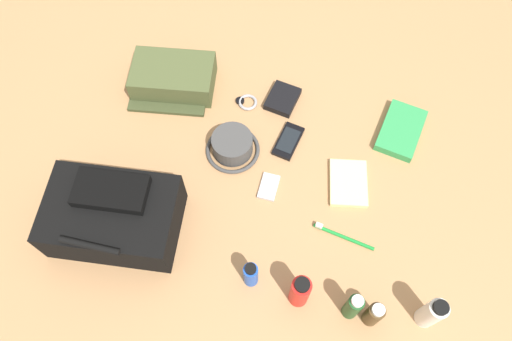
# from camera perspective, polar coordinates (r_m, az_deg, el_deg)

# --- Properties ---
(ground_plane) EXTENTS (2.64, 2.02, 0.02)m
(ground_plane) POSITION_cam_1_polar(r_m,az_deg,el_deg) (1.51, -0.00, -0.88)
(ground_plane) COLOR #AA7C50
(ground_plane) RESTS_ON ground
(backpack) EXTENTS (0.37, 0.27, 0.17)m
(backpack) POSITION_cam_1_polar(r_m,az_deg,el_deg) (1.42, -16.07, -4.99)
(backpack) COLOR black
(backpack) RESTS_ON ground_plane
(toiletry_pouch) EXTENTS (0.28, 0.23, 0.09)m
(toiletry_pouch) POSITION_cam_1_polar(r_m,az_deg,el_deg) (1.66, -9.49, 10.42)
(toiletry_pouch) COLOR #47512D
(toiletry_pouch) RESTS_ON ground_plane
(bucket_hat) EXTENTS (0.17, 0.17, 0.07)m
(bucket_hat) POSITION_cam_1_polar(r_m,az_deg,el_deg) (1.52, -2.72, 2.86)
(bucket_hat) COLOR #414141
(bucket_hat) RESTS_ON ground_plane
(toothpaste_tube) EXTENTS (0.05, 0.05, 0.15)m
(toothpaste_tube) POSITION_cam_1_polar(r_m,az_deg,el_deg) (1.37, 19.52, -15.17)
(toothpaste_tube) COLOR white
(toothpaste_tube) RESTS_ON ground_plane
(cologne_bottle) EXTENTS (0.04, 0.04, 0.12)m
(cologne_bottle) POSITION_cam_1_polar(r_m,az_deg,el_deg) (1.35, 13.36, -15.76)
(cologne_bottle) COLOR #473319
(cologne_bottle) RESTS_ON ground_plane
(shampoo_bottle) EXTENTS (0.04, 0.04, 0.13)m
(shampoo_bottle) POSITION_cam_1_polar(r_m,az_deg,el_deg) (1.33, 11.08, -15.07)
(shampoo_bottle) COLOR #19471E
(shampoo_bottle) RESTS_ON ground_plane
(sunscreen_spray) EXTENTS (0.05, 0.05, 0.15)m
(sunscreen_spray) POSITION_cam_1_polar(r_m,az_deg,el_deg) (1.31, 5.07, -13.65)
(sunscreen_spray) COLOR red
(sunscreen_spray) RESTS_ON ground_plane
(deodorant_spray) EXTENTS (0.04, 0.04, 0.12)m
(deodorant_spray) POSITION_cam_1_polar(r_m,az_deg,el_deg) (1.34, -0.61, -11.83)
(deodorant_spray) COLOR blue
(deodorant_spray) RESTS_ON ground_plane
(paperback_novel) EXTENTS (0.15, 0.21, 0.03)m
(paperback_novel) POSITION_cam_1_polar(r_m,az_deg,el_deg) (1.63, 16.28, 4.43)
(paperback_novel) COLOR #2D934C
(paperback_novel) RESTS_ON ground_plane
(cell_phone) EXTENTS (0.09, 0.13, 0.01)m
(cell_phone) POSITION_cam_1_polar(r_m,az_deg,el_deg) (1.55, 3.72, 3.39)
(cell_phone) COLOR black
(cell_phone) RESTS_ON ground_plane
(media_player) EXTENTS (0.05, 0.09, 0.01)m
(media_player) POSITION_cam_1_polar(r_m,az_deg,el_deg) (1.48, 1.48, -1.87)
(media_player) COLOR #B7B7BC
(media_player) RESTS_ON ground_plane
(wristwatch) EXTENTS (0.07, 0.06, 0.01)m
(wristwatch) POSITION_cam_1_polar(r_m,az_deg,el_deg) (1.63, -1.07, 7.86)
(wristwatch) COLOR #99999E
(wristwatch) RESTS_ON ground_plane
(toothbrush) EXTENTS (0.18, 0.04, 0.02)m
(toothbrush) POSITION_cam_1_polar(r_m,az_deg,el_deg) (1.44, 9.64, -7.35)
(toothbrush) COLOR #198C33
(toothbrush) RESTS_ON ground_plane
(wallet) EXTENTS (0.11, 0.12, 0.02)m
(wallet) POSITION_cam_1_polar(r_m,az_deg,el_deg) (1.63, 3.07, 8.21)
(wallet) COLOR black
(wallet) RESTS_ON ground_plane
(notepad) EXTENTS (0.13, 0.17, 0.02)m
(notepad) POSITION_cam_1_polar(r_m,az_deg,el_deg) (1.51, 10.56, -1.43)
(notepad) COLOR beige
(notepad) RESTS_ON ground_plane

